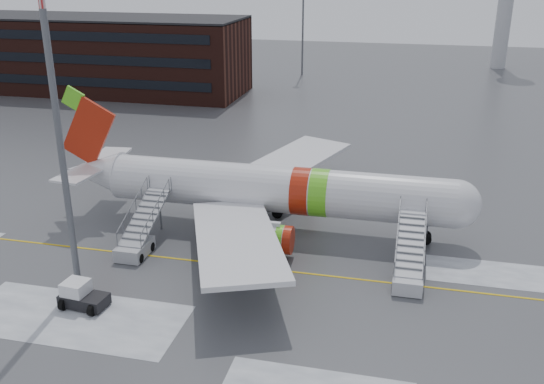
% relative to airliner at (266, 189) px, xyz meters
% --- Properties ---
extents(ground, '(260.00, 260.00, 0.00)m').
position_rel_airliner_xyz_m(ground, '(-2.49, -6.12, -3.42)').
color(ground, '#494C4F').
rests_on(ground, ground).
extents(airliner, '(35.03, 32.97, 11.18)m').
position_rel_airliner_xyz_m(airliner, '(0.00, 0.00, 0.00)').
color(airliner, silver).
rests_on(airliner, ground).
extents(airstair_fwd, '(2.05, 7.70, 3.48)m').
position_rel_airliner_xyz_m(airstair_fwd, '(11.74, -6.54, -2.35)').
color(airstair_fwd, '#BABCC2').
rests_on(airstair_fwd, ground).
extents(airstair_aft, '(2.05, 7.70, 3.48)m').
position_rel_airliner_xyz_m(airstair_aft, '(-8.46, -6.54, -2.35)').
color(airstair_aft, '#A2A4A9').
rests_on(airstair_aft, ground).
extents(pushback_tug, '(3.13, 2.46, 1.72)m').
position_rel_airliner_xyz_m(pushback_tug, '(-8.66, -14.71, -2.66)').
color(pushback_tug, black).
rests_on(pushback_tug, ground).
extents(light_mast_near, '(1.20, 1.20, 23.11)m').
position_rel_airliner_xyz_m(light_mast_near, '(-10.35, -12.28, 8.62)').
color(light_mast_near, '#595B60').
rests_on(light_mast_near, ground).
extents(terminal_building, '(62.00, 16.11, 12.30)m').
position_rel_airliner_xyz_m(terminal_building, '(-47.49, 48.87, 2.78)').
color(terminal_building, '#3F1E16').
rests_on(terminal_building, ground).
extents(light_mast_far_n, '(1.20, 1.20, 24.25)m').
position_rel_airliner_xyz_m(light_mast_far_n, '(-10.49, 71.88, 10.42)').
color(light_mast_far_n, '#595B60').
rests_on(light_mast_far_n, ground).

